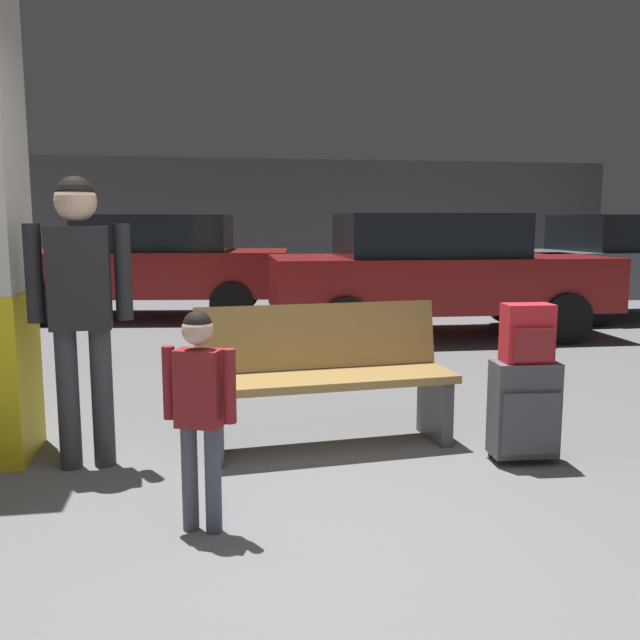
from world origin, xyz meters
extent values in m
cube|color=slate|center=(0.00, 4.00, -0.05)|extent=(18.00, 18.00, 0.10)
cube|color=#565658|center=(0.00, 12.86, 1.40)|extent=(18.00, 0.12, 2.80)
cube|color=#9E7A42|center=(0.28, 1.53, 0.44)|extent=(1.63, 0.59, 0.05)
cube|color=#9E7A42|center=(0.25, 1.78, 0.68)|extent=(1.60, 0.26, 0.42)
cube|color=#4C4C51|center=(-0.44, 1.46, 0.21)|extent=(0.12, 0.41, 0.41)
cube|color=#4C4C51|center=(0.99, 1.60, 0.21)|extent=(0.12, 0.41, 0.41)
cube|color=#4C4C51|center=(1.37, 1.10, 0.32)|extent=(0.39, 0.22, 0.56)
cube|color=#4C4C51|center=(1.36, 0.99, 0.26)|extent=(0.34, 0.04, 0.36)
cube|color=#A5A5AA|center=(1.37, 1.18, 0.59)|extent=(0.14, 0.03, 0.02)
cylinder|color=black|center=(1.21, 1.20, 0.02)|extent=(0.02, 0.04, 0.04)
cylinder|color=black|center=(1.53, 1.18, 0.02)|extent=(0.02, 0.04, 0.04)
cube|color=red|center=(1.37, 1.10, 0.77)|extent=(0.29, 0.18, 0.34)
cube|color=maroon|center=(1.36, 1.01, 0.72)|extent=(0.23, 0.04, 0.19)
cylinder|color=black|center=(1.37, 1.10, 0.93)|extent=(0.06, 0.03, 0.02)
cylinder|color=#4C5160|center=(-0.45, 0.47, 0.25)|extent=(0.07, 0.07, 0.50)
cylinder|color=#4C5160|center=(-0.55, 0.51, 0.25)|extent=(0.07, 0.07, 0.50)
cube|color=maroon|center=(-0.50, 0.49, 0.67)|extent=(0.23, 0.19, 0.35)
cylinder|color=maroon|center=(-0.37, 0.43, 0.69)|extent=(0.06, 0.06, 0.33)
cylinder|color=maroon|center=(-0.64, 0.54, 0.69)|extent=(0.06, 0.06, 0.33)
sphere|color=beige|center=(-0.50, 0.49, 0.94)|extent=(0.14, 0.14, 0.14)
sphere|color=black|center=(-0.50, 0.49, 0.96)|extent=(0.13, 0.13, 0.13)
cylinder|color=#E5D84C|center=(-0.53, 0.61, 0.69)|extent=(0.06, 0.06, 0.10)
cylinder|color=red|center=(-0.53, 0.61, 0.77)|extent=(0.01, 0.01, 0.06)
cylinder|color=#38383D|center=(-1.07, 1.45, 0.41)|extent=(0.12, 0.12, 0.81)
cylinder|color=#38383D|center=(-1.25, 1.43, 0.41)|extent=(0.12, 0.12, 0.81)
cube|color=#232326|center=(-1.16, 1.44, 1.10)|extent=(0.35, 0.22, 0.58)
cylinder|color=#232326|center=(-0.93, 1.46, 1.13)|extent=(0.09, 0.09, 0.55)
cylinder|color=#232326|center=(-1.40, 1.42, 1.13)|extent=(0.09, 0.09, 0.55)
sphere|color=beige|center=(-1.16, 1.44, 1.52)|extent=(0.23, 0.23, 0.23)
sphere|color=black|center=(-1.16, 1.44, 1.56)|extent=(0.21, 0.21, 0.21)
cube|color=maroon|center=(-1.32, 7.81, 0.67)|extent=(4.28, 2.21, 0.64)
cube|color=black|center=(-1.17, 7.79, 1.25)|extent=(2.28, 1.79, 0.52)
cylinder|color=black|center=(-2.71, 7.18, 0.30)|extent=(0.62, 0.27, 0.60)
cylinder|color=black|center=(-2.51, 8.77, 0.30)|extent=(0.62, 0.27, 0.60)
cylinder|color=black|center=(-0.13, 6.85, 0.30)|extent=(0.62, 0.27, 0.60)
cylinder|color=black|center=(0.07, 8.44, 0.30)|extent=(0.62, 0.27, 0.60)
cube|color=maroon|center=(2.36, 5.55, 0.67)|extent=(4.15, 1.81, 0.64)
cube|color=black|center=(2.21, 5.55, 1.25)|extent=(2.14, 1.60, 0.52)
cylinder|color=black|center=(3.69, 6.31, 0.30)|extent=(0.61, 0.22, 0.60)
cylinder|color=black|center=(3.64, 4.71, 0.30)|extent=(0.61, 0.22, 0.60)
cylinder|color=black|center=(1.09, 6.39, 0.30)|extent=(0.61, 0.22, 0.60)
cylinder|color=black|center=(1.04, 4.79, 0.30)|extent=(0.61, 0.22, 0.60)
cube|color=black|center=(5.84, 6.71, 1.25)|extent=(2.14, 1.60, 0.52)
cylinder|color=black|center=(4.67, 7.48, 0.30)|extent=(0.61, 0.22, 0.60)
cylinder|color=black|center=(4.71, 5.88, 0.30)|extent=(0.61, 0.22, 0.60)
camera|label=1|loc=(-0.45, -2.52, 1.41)|focal=38.06mm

